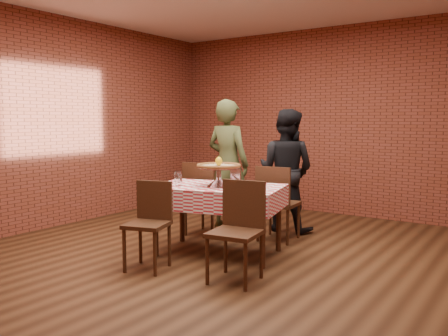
{
  "coord_description": "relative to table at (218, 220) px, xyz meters",
  "views": [
    {
      "loc": [
        2.8,
        -3.96,
        1.48
      ],
      "look_at": [
        -0.1,
        0.23,
        0.95
      ],
      "focal_mm": 37.38,
      "sensor_mm": 36.0,
      "label": 1
    }
  ],
  "objects": [
    {
      "name": "ground",
      "position": [
        0.13,
        -0.15,
        -0.38
      ],
      "size": [
        6.0,
        6.0,
        0.0
      ],
      "primitive_type": "plane",
      "color": "black",
      "rests_on": "ground"
    },
    {
      "name": "back_wall",
      "position": [
        0.13,
        2.85,
        1.08
      ],
      "size": [
        5.5,
        0.0,
        5.5
      ],
      "primitive_type": "plane",
      "rotation": [
        1.57,
        0.0,
        0.0
      ],
      "color": "brown",
      "rests_on": "ground"
    },
    {
      "name": "table",
      "position": [
        0.0,
        0.0,
        0.0
      ],
      "size": [
        1.52,
        1.12,
        0.75
      ],
      "primitive_type": "cube",
      "rotation": [
        0.0,
        0.0,
        0.24
      ],
      "color": "#402213",
      "rests_on": "ground"
    },
    {
      "name": "tablecloth",
      "position": [
        0.0,
        0.0,
        0.27
      ],
      "size": [
        1.56,
        1.17,
        0.23
      ],
      "primitive_type": null,
      "rotation": [
        0.0,
        0.0,
        0.24
      ],
      "color": "red",
      "rests_on": "table"
    },
    {
      "name": "pizza_stand",
      "position": [
        0.03,
        -0.02,
        0.49
      ],
      "size": [
        0.64,
        0.64,
        0.21
      ],
      "primitive_type": null,
      "rotation": [
        0.0,
        0.0,
        0.46
      ],
      "color": "silver",
      "rests_on": "tablecloth"
    },
    {
      "name": "pizza",
      "position": [
        0.03,
        -0.02,
        0.6
      ],
      "size": [
        0.65,
        0.65,
        0.03
      ],
      "primitive_type": "cylinder",
      "rotation": [
        0.0,
        0.0,
        0.46
      ],
      "color": "beige",
      "rests_on": "pizza_stand"
    },
    {
      "name": "lemon",
      "position": [
        0.03,
        -0.02,
        0.66
      ],
      "size": [
        0.1,
        0.1,
        0.1
      ],
      "primitive_type": "ellipsoid",
      "rotation": [
        0.0,
        0.0,
        0.46
      ],
      "color": "yellow",
      "rests_on": "pizza"
    },
    {
      "name": "water_glass_left",
      "position": [
        -0.36,
        -0.24,
        0.44
      ],
      "size": [
        0.09,
        0.09,
        0.12
      ],
      "primitive_type": "cylinder",
      "rotation": [
        0.0,
        0.0,
        0.24
      ],
      "color": "white",
      "rests_on": "tablecloth"
    },
    {
      "name": "water_glass_right",
      "position": [
        -0.56,
        -0.02,
        0.44
      ],
      "size": [
        0.09,
        0.09,
        0.12
      ],
      "primitive_type": "cylinder",
      "rotation": [
        0.0,
        0.0,
        0.24
      ],
      "color": "white",
      "rests_on": "tablecloth"
    },
    {
      "name": "side_plate",
      "position": [
        0.47,
        0.02,
        0.39
      ],
      "size": [
        0.17,
        0.17,
        0.01
      ],
      "primitive_type": "cylinder",
      "rotation": [
        0.0,
        0.0,
        0.24
      ],
      "color": "white",
      "rests_on": "tablecloth"
    },
    {
      "name": "sweetener_packet_a",
      "position": [
        0.57,
        -0.04,
        0.39
      ],
      "size": [
        0.06,
        0.05,
        0.0
      ],
      "primitive_type": "cube",
      "rotation": [
        0.0,
        0.0,
        0.32
      ],
      "color": "white",
      "rests_on": "tablecloth"
    },
    {
      "name": "sweetener_packet_b",
      "position": [
        0.64,
        0.03,
        0.39
      ],
      "size": [
        0.05,
        0.04,
        0.0
      ],
      "primitive_type": "cube",
      "rotation": [
        0.0,
        0.0,
        0.13
      ],
      "color": "white",
      "rests_on": "tablecloth"
    },
    {
      "name": "condiment_caddy",
      "position": [
        0.01,
        0.34,
        0.46
      ],
      "size": [
        0.14,
        0.13,
        0.16
      ],
      "primitive_type": "cube",
      "rotation": [
        0.0,
        0.0,
        0.42
      ],
      "color": "silver",
      "rests_on": "tablecloth"
    },
    {
      "name": "chair_near_left",
      "position": [
        -0.26,
        -0.85,
        0.06
      ],
      "size": [
        0.48,
        0.48,
        0.86
      ],
      "primitive_type": null,
      "rotation": [
        0.0,
        0.0,
        0.29
      ],
      "color": "#402213",
      "rests_on": "ground"
    },
    {
      "name": "chair_near_right",
      "position": [
        0.64,
        -0.64,
        0.08
      ],
      "size": [
        0.49,
        0.49,
        0.91
      ],
      "primitive_type": null,
      "rotation": [
        0.0,
        0.0,
        0.15
      ],
      "color": "#402213",
      "rests_on": "ground"
    },
    {
      "name": "chair_far_left",
      "position": [
        -0.62,
        0.63,
        0.1
      ],
      "size": [
        0.49,
        0.49,
        0.94
      ],
      "primitive_type": null,
      "rotation": [
        0.0,
        0.0,
        3.21
      ],
      "color": "#402213",
      "rests_on": "ground"
    },
    {
      "name": "chair_far_right",
      "position": [
        0.27,
        0.91,
        0.09
      ],
      "size": [
        0.49,
        0.49,
        0.92
      ],
      "primitive_type": null,
      "rotation": [
        0.0,
        0.0,
        3.25
      ],
      "color": "#402213",
      "rests_on": "ground"
    },
    {
      "name": "diner_olive",
      "position": [
        -0.62,
        1.1,
        0.5
      ],
      "size": [
        0.65,
        0.44,
        1.75
      ],
      "primitive_type": "imported",
      "rotation": [
        0.0,
        0.0,
        3.11
      ],
      "color": "#404725",
      "rests_on": "ground"
    },
    {
      "name": "diner_black",
      "position": [
        0.11,
        1.4,
        0.43
      ],
      "size": [
        0.81,
        0.64,
        1.62
      ],
      "primitive_type": "imported",
      "rotation": [
        0.0,
        0.0,
        3.18
      ],
      "color": "black",
      "rests_on": "ground"
    }
  ]
}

